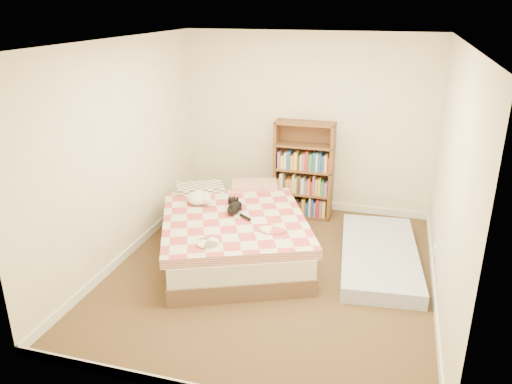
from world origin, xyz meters
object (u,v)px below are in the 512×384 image
(bed, at_px, (234,231))
(floor_mattress, at_px, (379,255))
(bookshelf, at_px, (303,181))
(white_dog, at_px, (200,198))
(black_cat, at_px, (235,207))

(bed, xyz_separation_m, floor_mattress, (1.71, 0.21, -0.18))
(bookshelf, xyz_separation_m, floor_mattress, (1.13, -1.13, -0.43))
(floor_mattress, bearing_deg, white_dog, 177.10)
(bed, relative_size, floor_mattress, 1.39)
(bookshelf, relative_size, floor_mattress, 0.71)
(bed, height_order, white_dog, white_dog)
(bed, bearing_deg, bookshelf, 42.94)
(bed, distance_m, floor_mattress, 1.73)
(bookshelf, xyz_separation_m, white_dog, (-1.05, -1.23, 0.09))
(bed, height_order, bookshelf, bookshelf)
(floor_mattress, relative_size, black_cat, 3.31)
(black_cat, bearing_deg, bed, -178.30)
(floor_mattress, bearing_deg, bookshelf, 129.40)
(bed, xyz_separation_m, white_dog, (-0.47, 0.10, 0.34))
(white_dog, bearing_deg, floor_mattress, -17.56)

